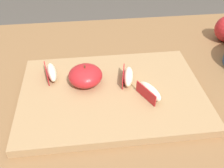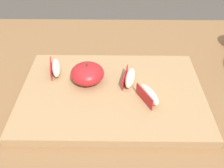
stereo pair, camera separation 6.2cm
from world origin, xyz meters
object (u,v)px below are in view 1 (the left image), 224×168
at_px(cutting_board, 112,93).
at_px(apple_wedge_right, 51,72).
at_px(apple_half_skin_up, 85,76).
at_px(apple_wedge_near_knife, 128,76).
at_px(apple_wedge_back, 150,91).

distance_m(cutting_board, apple_wedge_right, 0.17).
xyz_separation_m(apple_half_skin_up, apple_wedge_right, (-0.09, 0.03, -0.01)).
distance_m(cutting_board, apple_half_skin_up, 0.08).
relative_size(apple_wedge_near_knife, apple_wedge_back, 1.01).
height_order(apple_wedge_right, apple_wedge_back, same).
bearing_deg(apple_half_skin_up, apple_wedge_back, -25.18).
xyz_separation_m(cutting_board, apple_wedge_right, (-0.15, 0.07, 0.03)).
distance_m(apple_half_skin_up, apple_wedge_near_knife, 0.11).
bearing_deg(apple_wedge_back, apple_wedge_near_knife, 123.15).
relative_size(cutting_board, apple_half_skin_up, 5.27).
relative_size(cutting_board, apple_wedge_back, 5.97).
distance_m(apple_wedge_right, apple_wedge_near_knife, 0.20).
xyz_separation_m(apple_half_skin_up, apple_wedge_near_knife, (0.11, -0.01, -0.01)).
bearing_deg(cutting_board, apple_wedge_back, -21.50).
relative_size(cutting_board, apple_wedge_right, 5.93).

